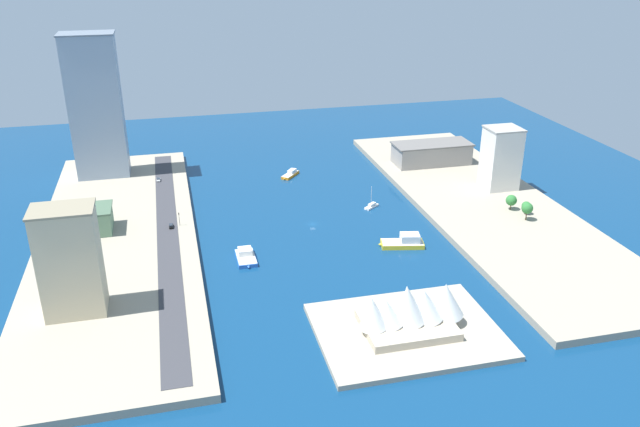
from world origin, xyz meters
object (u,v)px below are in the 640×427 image
Objects in this scene: hotel_broad_white at (501,158)px; carpark_squat_concrete at (432,153)px; suv_black at (171,226)px; traffic_light_waterfront at (179,217)px; ferry_yellow_fast at (405,242)px; terminal_long_green at (79,221)px; water_taxi_orange at (291,174)px; tower_tall_glass at (96,106)px; opera_landmark at (410,311)px; office_block_beige at (70,261)px; van_white at (158,180)px; catamaran_blue at (246,256)px; sailboat_small_white at (372,206)px.

hotel_broad_white is 0.72× the size of carpark_squat_concrete.
hotel_broad_white is at bearing -176.21° from suv_black.
ferry_yellow_fast is at bearing 157.59° from traffic_light_waterfront.
terminal_long_green is 0.91× the size of hotel_broad_white.
water_taxi_orange is 94.70m from suv_black.
tower_tall_glass is at bearing -94.61° from terminal_long_green.
tower_tall_glass is at bearing -58.98° from opera_landmark.
hotel_broad_white is (-209.24, -77.59, -3.71)m from office_block_beige.
terminal_long_green reaches higher than van_white.
sailboat_small_white is at bearing -149.28° from catamaran_blue.
carpark_squat_concrete is 160.69m from traffic_light_waterfront.
carpark_squat_concrete is (-52.98, -96.20, 7.23)m from ferry_yellow_fast.
suv_black is (101.14, 7.70, 3.11)m from sailboat_small_white.
hotel_broad_white is 7.46× the size of van_white.
water_taxi_orange is 168.50m from office_block_beige.
hotel_broad_white is 187.62m from van_white.
van_white is (35.31, -99.42, 2.51)m from catamaran_blue.
opera_landmark is (-113.70, 37.86, -14.23)m from office_block_beige.
suv_black is at bearing 42.48° from water_taxi_orange.
water_taxi_orange is 85.49m from carpark_squat_concrete.
tower_tall_glass is 98.76m from suv_black.
carpark_squat_concrete is 193.85m from tower_tall_glass.
terminal_long_green is 0.77× the size of opera_landmark.
traffic_light_waterfront is (-4.04, -1.68, 3.41)m from suv_black.
sailboat_small_white is 101.48m from suv_black.
terminal_long_green is 4.65× the size of traffic_light_waterfront.
office_block_beige reaches higher than hotel_broad_white.
hotel_broad_white is at bearing 163.36° from van_white.
tower_tall_glass is (136.16, -122.74, 40.41)m from ferry_yellow_fast.
terminal_long_green is 202.50m from carpark_squat_concrete.
catamaran_blue is 2.63× the size of traffic_light_waterfront.
opera_landmark is at bearing 125.23° from traffic_light_waterfront.
suv_black is (101.69, -38.60, 1.86)m from ferry_yellow_fast.
sailboat_small_white reaches higher than catamaran_blue.
tower_tall_glass is 12.14× the size of traffic_light_waterfront.
tower_tall_glass is (64.82, -118.49, 41.10)m from catamaran_blue.
suv_black reaches higher than catamaran_blue.
tower_tall_glass is 221.96m from opera_landmark.
van_white is at bearing -63.68° from opera_landmark.
suv_black is 0.13× the size of opera_landmark.
terminal_long_green is at bearing 1.76° from hotel_broad_white.
terminal_long_green is at bearing -42.33° from opera_landmark.
tower_tall_glass is (135.61, -76.44, 41.66)m from sailboat_small_white.
ferry_yellow_fast reaches higher than van_white.
water_taxi_orange is 168.26m from opera_landmark.
terminal_long_green is at bearing -6.85° from suv_black.
office_block_beige is 135.94m from van_white.
carpark_squat_concrete is (-53.53, -49.90, 8.48)m from sailboat_small_white.
traffic_light_waterfront is (170.13, 9.86, -12.34)m from hotel_broad_white.
opera_landmark is at bearing 116.32° from van_white.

